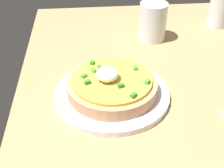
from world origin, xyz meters
TOP-DOWN VIEW (x-y plane):
  - dining_table at (0.00, 0.00)cm, footprint 90.61×64.97cm
  - plate at (6.80, -11.00)cm, footprint 25.07×25.07cm
  - pizza at (6.81, -11.05)cm, footprint 19.54×19.54cm
  - cup_near at (-19.34, 3.22)cm, footprint 7.81×7.81cm
  - cup_far at (-26.39, 25.71)cm, footprint 6.46×6.46cm

SIDE VIEW (x-z plane):
  - dining_table at x=0.00cm, z-range 0.00..2.97cm
  - plate at x=6.80cm, z-range 2.97..4.31cm
  - pizza at x=6.81cm, z-range 3.05..9.21cm
  - cup_far at x=-26.39cm, z-range 2.31..13.00cm
  - cup_near at x=-19.34cm, z-range 2.37..13.09cm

